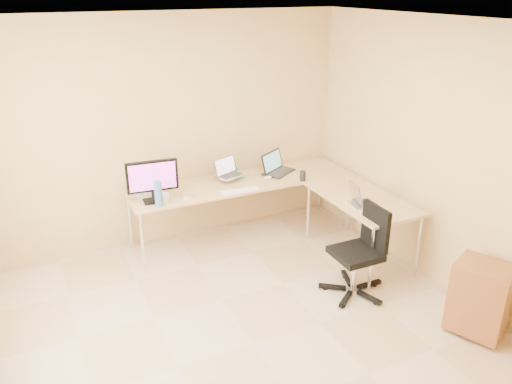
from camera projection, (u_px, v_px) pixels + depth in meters
name	position (u px, v px, depth m)	size (l,w,h in m)	color
floor	(253.00, 344.00, 4.32)	(4.50, 4.50, 0.00)	#CBAE8F
ceiling	(252.00, 25.00, 3.33)	(4.50, 4.50, 0.00)	white
wall_back	(168.00, 132.00, 5.70)	(4.50, 4.50, 0.00)	tan
wall_right	(458.00, 166.00, 4.66)	(4.50, 4.50, 0.00)	tan
desk_main	(242.00, 209.00, 6.01)	(2.65, 0.70, 0.73)	tan
desk_return	(360.00, 227.00, 5.57)	(0.70, 1.30, 0.73)	tan
monitor	(153.00, 181.00, 5.23)	(0.53, 0.17, 0.46)	black
book_stack	(233.00, 174.00, 6.02)	(0.20, 0.27, 0.04)	teal
laptop_center	(230.00, 168.00, 5.85)	(0.33, 0.25, 0.21)	#B9B9B9
laptop_black	(279.00, 163.00, 6.08)	(0.40, 0.30, 0.25)	black
keyboard	(240.00, 191.00, 5.56)	(0.43, 0.12, 0.02)	white
mouse	(268.00, 177.00, 5.93)	(0.09, 0.06, 0.03)	white
mug	(164.00, 198.00, 5.26)	(0.11, 0.11, 0.11)	silver
cd_stack	(188.00, 196.00, 5.41)	(0.14, 0.14, 0.03)	white
water_bottle	(158.00, 194.00, 5.15)	(0.08, 0.08, 0.28)	teal
papers	(143.00, 193.00, 5.54)	(0.22, 0.31, 0.01)	silver
white_box	(155.00, 185.00, 5.64)	(0.21, 0.15, 0.08)	white
desk_fan	(141.00, 178.00, 5.54)	(0.24, 0.24, 0.30)	silver
black_cup	(303.00, 176.00, 5.86)	(0.07, 0.07, 0.12)	black
laptop_return	(364.00, 195.00, 5.21)	(0.24, 0.30, 0.20)	#A5A4B8
office_chair	(356.00, 248.00, 4.86)	(0.55, 0.55, 0.91)	black
cabinet	(480.00, 298.00, 4.33)	(0.37, 0.46, 0.63)	brown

